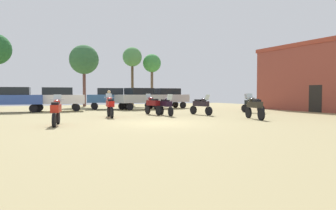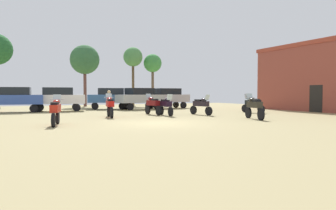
# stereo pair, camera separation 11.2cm
# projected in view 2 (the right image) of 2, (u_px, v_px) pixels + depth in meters

# --- Properties ---
(ground_plane) EXTENTS (44.00, 52.00, 0.02)m
(ground_plane) POSITION_uv_depth(u_px,v_px,m) (158.00, 123.00, 15.58)
(ground_plane) COLOR #9A8B5E
(motorcycle_1) EXTENTS (0.73, 2.13, 1.44)m
(motorcycle_1) POSITION_uv_depth(u_px,v_px,m) (201.00, 105.00, 21.55)
(motorcycle_1) COLOR black
(motorcycle_1) RESTS_ON ground
(motorcycle_2) EXTENTS (0.83, 2.26, 1.51)m
(motorcycle_2) POSITION_uv_depth(u_px,v_px,m) (254.00, 107.00, 17.92)
(motorcycle_2) COLOR black
(motorcycle_2) RESTS_ON ground
(motorcycle_3) EXTENTS (0.67, 2.18, 1.46)m
(motorcycle_3) POSITION_uv_depth(u_px,v_px,m) (253.00, 104.00, 23.70)
(motorcycle_3) COLOR black
(motorcycle_3) RESTS_ON ground
(motorcycle_4) EXTENTS (0.62, 2.16, 1.46)m
(motorcycle_4) POSITION_uv_depth(u_px,v_px,m) (166.00, 105.00, 20.84)
(motorcycle_4) COLOR black
(motorcycle_4) RESTS_ON ground
(motorcycle_5) EXTENTS (0.74, 2.08, 1.47)m
(motorcycle_5) POSITION_uv_depth(u_px,v_px,m) (56.00, 110.00, 14.44)
(motorcycle_5) COLOR black
(motorcycle_5) RESTS_ON ground
(motorcycle_6) EXTENTS (0.62, 2.27, 1.49)m
(motorcycle_6) POSITION_uv_depth(u_px,v_px,m) (153.00, 104.00, 21.66)
(motorcycle_6) COLOR black
(motorcycle_6) RESTS_ON ground
(motorcycle_8) EXTENTS (0.64, 2.16, 1.51)m
(motorcycle_8) POSITION_uv_depth(u_px,v_px,m) (110.00, 106.00, 19.29)
(motorcycle_8) COLOR black
(motorcycle_8) RESTS_ON ground
(car_1) EXTENTS (4.43, 2.13, 2.00)m
(car_1) POSITION_uv_depth(u_px,v_px,m) (167.00, 97.00, 30.73)
(car_1) COLOR black
(car_1) RESTS_ON ground
(car_3) EXTENTS (4.48, 2.29, 2.00)m
(car_3) POSITION_uv_depth(u_px,v_px,m) (58.00, 97.00, 25.78)
(car_3) COLOR black
(car_3) RESTS_ON ground
(car_4) EXTENTS (4.57, 2.62, 2.00)m
(car_4) POSITION_uv_depth(u_px,v_px,m) (111.00, 97.00, 29.22)
(car_4) COLOR black
(car_4) RESTS_ON ground
(car_5) EXTENTS (4.57, 2.62, 2.00)m
(car_5) POSITION_uv_depth(u_px,v_px,m) (140.00, 97.00, 28.67)
(car_5) COLOR black
(car_5) RESTS_ON ground
(car_6) EXTENTS (4.47, 2.27, 2.00)m
(car_6) POSITION_uv_depth(u_px,v_px,m) (14.00, 98.00, 24.27)
(car_6) COLOR black
(car_6) RESTS_ON ground
(person_2) EXTENTS (0.48, 0.48, 1.73)m
(person_2) POSITION_uv_depth(u_px,v_px,m) (109.00, 101.00, 20.79)
(person_2) COLOR #222D4A
(person_2) RESTS_ON ground
(tree_2) EXTENTS (3.31, 3.31, 7.01)m
(tree_2) POSITION_uv_depth(u_px,v_px,m) (85.00, 60.00, 34.91)
(tree_2) COLOR brown
(tree_2) RESTS_ON ground
(tree_3) EXTENTS (2.28, 2.28, 6.44)m
(tree_3) POSITION_uv_depth(u_px,v_px,m) (153.00, 64.00, 38.61)
(tree_3) COLOR brown
(tree_3) RESTS_ON ground
(tree_4) EXTENTS (2.36, 2.36, 7.15)m
(tree_4) POSITION_uv_depth(u_px,v_px,m) (133.00, 58.00, 37.59)
(tree_4) COLOR #4E3D27
(tree_4) RESTS_ON ground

